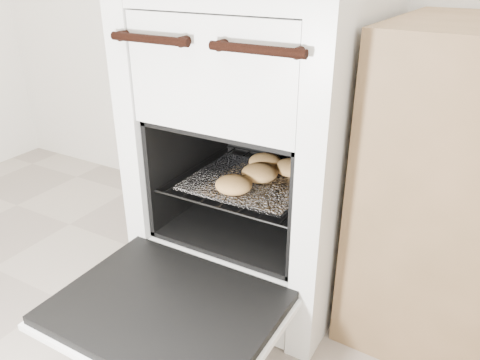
% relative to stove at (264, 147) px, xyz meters
% --- Properties ---
extents(stove, '(0.61, 0.68, 0.94)m').
position_rel_stove_xyz_m(stove, '(0.00, 0.00, 0.00)').
color(stove, silver).
rests_on(stove, ground).
extents(oven_door, '(0.55, 0.43, 0.04)m').
position_rel_stove_xyz_m(oven_door, '(-0.00, -0.52, -0.26)').
color(oven_door, black).
rests_on(oven_door, stove).
extents(oven_rack, '(0.45, 0.43, 0.01)m').
position_rel_stove_xyz_m(oven_rack, '(-0.00, -0.07, -0.09)').
color(oven_rack, black).
rests_on(oven_rack, stove).
extents(foil_sheet, '(0.35, 0.31, 0.01)m').
position_rel_stove_xyz_m(foil_sheet, '(-0.00, -0.09, -0.08)').
color(foil_sheet, white).
rests_on(foil_sheet, oven_rack).
extents(baked_rolls, '(0.25, 0.34, 0.05)m').
position_rel_stove_xyz_m(baked_rolls, '(0.05, -0.04, -0.05)').
color(baked_rolls, tan).
rests_on(baked_rolls, foil_sheet).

